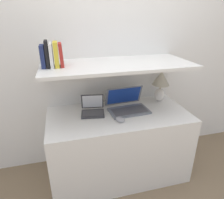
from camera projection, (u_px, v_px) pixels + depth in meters
ground_plane at (128, 195)px, 1.95m from camera, size 12.00×12.00×0.00m
wall_back at (109, 58)px, 2.13m from camera, size 6.00×0.05×2.40m
desk at (119, 144)px, 2.10m from camera, size 1.38×0.67×0.73m
back_riser at (110, 110)px, 2.33m from camera, size 1.38×0.04×1.19m
shelf at (117, 65)px, 1.84m from camera, size 1.38×0.61×0.03m
table_lamp at (161, 83)px, 2.17m from camera, size 0.19×0.19×0.34m
laptop_large at (127, 106)px, 2.02m from camera, size 0.41×0.32×0.22m
laptop_small at (93, 110)px, 1.96m from camera, size 0.25×0.24×0.17m
computer_mouse at (120, 119)px, 1.81m from camera, size 0.10×0.12×0.04m
router_box at (110, 98)px, 2.17m from camera, size 0.09×0.06×0.12m
book_navy at (43, 56)px, 1.64m from camera, size 0.03×0.13×0.18m
book_black at (47, 54)px, 1.65m from camera, size 0.02×0.13×0.22m
book_white at (51, 55)px, 1.66m from camera, size 0.02×0.17×0.20m
book_yellow at (56, 54)px, 1.66m from camera, size 0.04×0.15×0.21m
book_red at (61, 55)px, 1.68m from camera, size 0.04×0.13×0.20m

